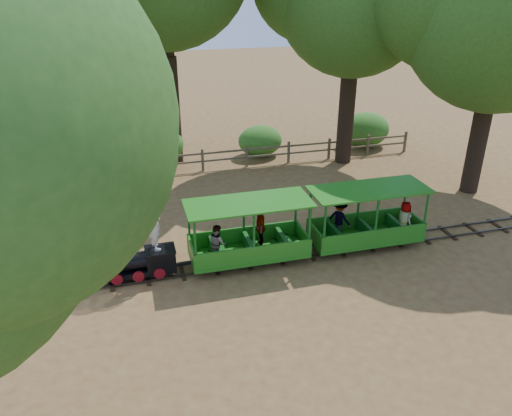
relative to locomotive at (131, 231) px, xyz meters
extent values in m
plane|color=olive|center=(4.32, -0.08, -1.52)|extent=(90.00, 90.00, 0.00)
cube|color=#3F3D3A|center=(4.32, -0.38, -1.44)|extent=(22.00, 0.05, 0.05)
cube|color=#3F3D3A|center=(4.32, 0.22, -1.44)|extent=(22.00, 0.05, 0.05)
cube|color=#382314|center=(4.32, -0.08, -1.49)|extent=(0.12, 1.00, 0.05)
cube|color=#382314|center=(-0.68, -0.08, -1.49)|extent=(0.12, 1.00, 0.05)
cube|color=#382314|center=(9.32, -0.08, -1.49)|extent=(0.12, 1.00, 0.05)
cube|color=black|center=(0.15, -0.08, -1.26)|extent=(2.00, 0.63, 0.16)
cylinder|color=black|center=(-0.17, -0.08, -0.92)|extent=(1.27, 0.51, 0.51)
cylinder|color=black|center=(-0.67, -0.08, -0.47)|extent=(0.15, 0.15, 0.40)
sphere|color=gold|center=(-0.13, -0.08, -0.65)|extent=(0.24, 0.24, 0.24)
cylinder|color=gold|center=(-0.35, -0.08, -0.63)|extent=(0.09, 0.09, 0.09)
cube|color=black|center=(0.74, -0.08, -0.92)|extent=(0.82, 0.63, 0.50)
cube|color=black|center=(0.74, -0.08, -0.66)|extent=(0.86, 0.69, 0.04)
cone|color=black|center=(-0.94, -0.08, -1.27)|extent=(0.41, 0.58, 0.58)
cylinder|color=gold|center=(-0.83, -0.08, -0.83)|extent=(0.09, 0.13, 0.13)
cylinder|color=maroon|center=(-0.53, -0.40, -1.26)|extent=(0.33, 0.05, 0.33)
cylinder|color=maroon|center=(-0.53, 0.25, -1.26)|extent=(0.33, 0.05, 0.33)
cylinder|color=maroon|center=(0.06, -0.40, -1.26)|extent=(0.33, 0.05, 0.33)
cylinder|color=maroon|center=(0.06, 0.25, -1.26)|extent=(0.33, 0.05, 0.33)
cylinder|color=maroon|center=(0.64, -0.40, -1.26)|extent=(0.33, 0.05, 0.33)
cylinder|color=maroon|center=(0.64, 0.25, -1.26)|extent=(0.33, 0.05, 0.33)
sphere|color=white|center=(-0.58, -0.03, 0.05)|extent=(0.82, 0.82, 0.82)
sphere|color=white|center=(-0.22, 0.02, 0.37)|extent=(1.09, 1.09, 1.09)
sphere|color=white|center=(0.42, 0.07, 0.64)|extent=(0.91, 0.91, 0.91)
imported|color=silver|center=(0.63, 0.01, 0.18)|extent=(0.53, 0.68, 1.63)
cube|color=#247A1A|center=(3.36, -0.08, -1.19)|extent=(3.53, 1.35, 0.10)
cube|color=#155C1A|center=(3.36, -0.08, -1.31)|extent=(3.18, 0.52, 0.15)
cube|color=#247A1A|center=(3.36, -0.71, -0.88)|extent=(3.53, 0.06, 0.52)
cube|color=#247A1A|center=(3.36, 0.56, -0.88)|extent=(3.53, 0.06, 0.52)
cube|color=#247A1A|center=(3.36, -0.08, 0.47)|extent=(3.69, 1.51, 0.05)
cylinder|color=#155C1A|center=(1.68, -0.69, -0.36)|extent=(0.07, 0.07, 1.66)
cylinder|color=#155C1A|center=(1.68, 0.54, -0.36)|extent=(0.07, 0.07, 1.66)
cylinder|color=#155C1A|center=(5.04, -0.69, -0.36)|extent=(0.07, 0.07, 1.66)
cylinder|color=#155C1A|center=(5.04, 0.54, -0.36)|extent=(0.07, 0.07, 1.66)
cube|color=#155C1A|center=(2.30, -0.08, -0.93)|extent=(0.12, 1.14, 0.42)
cube|color=#155C1A|center=(3.36, -0.08, -0.93)|extent=(0.12, 1.14, 0.42)
cube|color=#155C1A|center=(4.42, -0.08, -0.93)|extent=(0.12, 1.14, 0.42)
cylinder|color=black|center=(2.23, -0.43, -1.27)|extent=(0.29, 0.06, 0.29)
cylinder|color=black|center=(2.23, 0.28, -1.27)|extent=(0.29, 0.06, 0.29)
cylinder|color=black|center=(4.49, -0.43, -1.27)|extent=(0.29, 0.06, 0.29)
cylinder|color=black|center=(4.49, 0.28, -1.27)|extent=(0.29, 0.06, 0.29)
imported|color=gray|center=(2.36, -0.31, -0.56)|extent=(0.58, 0.66, 1.15)
imported|color=gray|center=(3.79, 0.19, -0.48)|extent=(0.48, 0.82, 1.32)
cube|color=#247A1A|center=(7.20, -0.08, -1.19)|extent=(3.53, 1.35, 0.10)
cube|color=#155C1A|center=(7.20, -0.08, -1.31)|extent=(3.18, 0.52, 0.15)
cube|color=#247A1A|center=(7.20, -0.71, -0.88)|extent=(3.53, 0.06, 0.52)
cube|color=#247A1A|center=(7.20, 0.56, -0.88)|extent=(3.53, 0.06, 0.52)
cube|color=#247A1A|center=(7.20, -0.08, 0.47)|extent=(3.69, 1.51, 0.05)
cylinder|color=#155C1A|center=(5.52, -0.69, -0.36)|extent=(0.07, 0.07, 1.66)
cylinder|color=#155C1A|center=(5.52, 0.54, -0.36)|extent=(0.07, 0.07, 1.66)
cylinder|color=#155C1A|center=(8.88, -0.69, -0.36)|extent=(0.07, 0.07, 1.66)
cylinder|color=#155C1A|center=(8.88, 0.54, -0.36)|extent=(0.07, 0.07, 1.66)
cube|color=#155C1A|center=(6.14, -0.08, -0.93)|extent=(0.12, 1.14, 0.42)
cube|color=#155C1A|center=(7.20, -0.08, -0.93)|extent=(0.12, 1.14, 0.42)
cube|color=#155C1A|center=(8.26, -0.08, -0.93)|extent=(0.12, 1.14, 0.42)
cylinder|color=black|center=(6.07, -0.43, -1.27)|extent=(0.29, 0.06, 0.29)
cylinder|color=black|center=(6.07, 0.28, -1.27)|extent=(0.29, 0.06, 0.29)
cylinder|color=black|center=(8.33, -0.43, -1.27)|extent=(0.29, 0.06, 0.29)
cylinder|color=black|center=(8.33, 0.28, -1.27)|extent=(0.29, 0.06, 0.29)
imported|color=gray|center=(6.40, 0.19, -0.53)|extent=(0.81, 0.90, 1.21)
imported|color=gray|center=(8.34, -0.41, -0.54)|extent=(0.47, 0.64, 1.19)
cylinder|color=#2D2116|center=(-4.18, 5.92, 0.69)|extent=(0.70, 0.70, 4.42)
cylinder|color=#2D2116|center=(2.32, 9.42, 0.86)|extent=(0.66, 0.66, 4.75)
cylinder|color=#2D2116|center=(2.32, 9.42, 4.59)|extent=(0.50, 0.50, 2.71)
cylinder|color=#2D2116|center=(9.82, 7.42, 0.42)|extent=(0.72, 0.72, 3.88)
cylinder|color=#2D2116|center=(9.82, 7.42, 3.47)|extent=(0.54, 0.54, 2.22)
cylinder|color=#2D2116|center=(13.32, 2.92, 0.29)|extent=(0.68, 0.68, 3.61)
cylinder|color=#2D2116|center=(13.32, 2.92, 3.12)|extent=(0.51, 0.51, 2.06)
sphere|color=#2A581B|center=(13.32, 2.92, 5.18)|extent=(6.88, 6.88, 6.88)
cube|color=brown|center=(-4.68, 7.92, -1.02)|extent=(0.10, 0.10, 1.00)
cube|color=brown|center=(-2.68, 7.92, -1.02)|extent=(0.10, 0.10, 1.00)
cube|color=brown|center=(-0.68, 7.92, -1.02)|extent=(0.10, 0.10, 1.00)
cube|color=brown|center=(1.32, 7.92, -1.02)|extent=(0.10, 0.10, 1.00)
cube|color=brown|center=(3.32, 7.92, -1.02)|extent=(0.10, 0.10, 1.00)
cube|color=brown|center=(5.32, 7.92, -1.02)|extent=(0.10, 0.10, 1.00)
cube|color=brown|center=(7.32, 7.92, -1.02)|extent=(0.10, 0.10, 1.00)
cube|color=brown|center=(9.32, 7.92, -1.02)|extent=(0.10, 0.10, 1.00)
cube|color=brown|center=(11.32, 7.92, -1.02)|extent=(0.10, 0.10, 1.00)
cube|color=brown|center=(13.32, 7.92, -1.02)|extent=(0.10, 0.10, 1.00)
cube|color=brown|center=(4.32, 7.92, -0.72)|extent=(18.00, 0.06, 0.08)
cube|color=brown|center=(4.32, 7.92, -1.07)|extent=(18.00, 0.06, 0.08)
ellipsoid|color=#2D6B1E|center=(-0.38, 9.22, -0.64)|extent=(2.53, 1.95, 1.75)
ellipsoid|color=#2D6B1E|center=(1.36, 9.22, -0.60)|extent=(2.65, 2.04, 1.84)
ellipsoid|color=#2D6B1E|center=(6.32, 9.22, -0.79)|extent=(2.11, 1.63, 1.46)
ellipsoid|color=#2D6B1E|center=(11.79, 9.22, -0.66)|extent=(2.48, 1.90, 1.71)
camera|label=1|loc=(0.15, -12.70, 6.55)|focal=35.00mm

